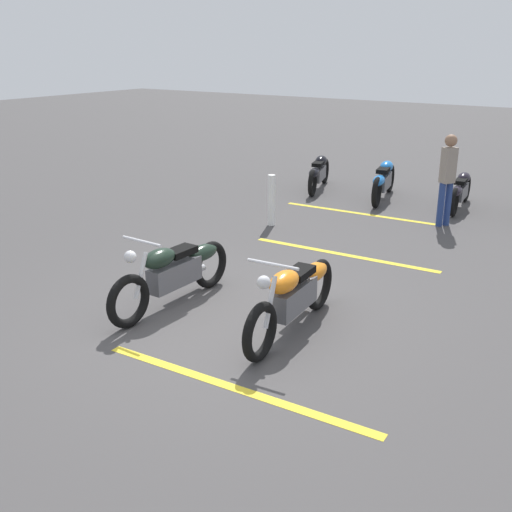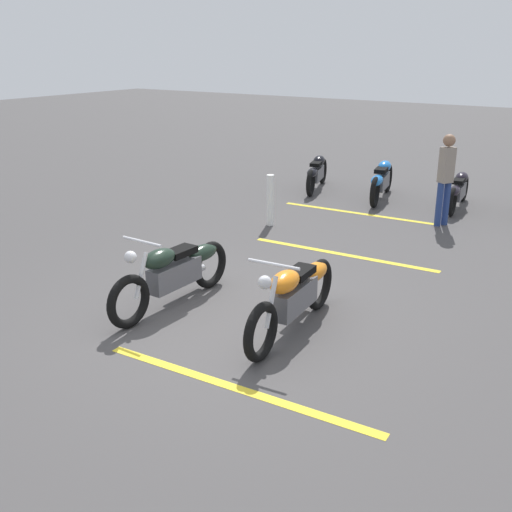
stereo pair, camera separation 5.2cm
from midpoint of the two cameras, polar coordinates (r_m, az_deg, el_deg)
ground_plane at (r=7.60m, az=-3.17°, el=-6.13°), size 60.00×60.00×0.00m
motorcycle_bright_foreground at (r=7.20m, az=3.46°, el=-3.61°), size 2.23×0.62×1.04m
motorcycle_dark_foreground at (r=7.98m, az=-7.82°, el=-1.43°), size 2.23×0.62×1.04m
motorcycle_row_left at (r=13.29m, az=18.39°, el=5.89°), size 1.95×0.35×0.73m
motorcycle_row_center at (r=13.63m, az=11.60°, el=7.01°), size 2.16×0.56×0.82m
motorcycle_row_right at (r=14.37m, az=5.61°, el=7.82°), size 1.99×0.67×0.77m
bystander_near_row at (r=11.85m, az=17.27°, el=7.24°), size 0.31×0.29×1.72m
bollard_post at (r=11.44m, az=1.21°, el=5.26°), size 0.14×0.14×0.97m
parking_stripe_near at (r=6.23m, az=-2.28°, el=-12.24°), size 0.25×3.20×0.01m
parking_stripe_mid at (r=10.04m, az=7.97°, el=0.17°), size 0.25×3.20×0.01m
parking_stripe_far at (r=12.55m, az=9.31°, el=4.01°), size 0.25×3.20×0.01m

